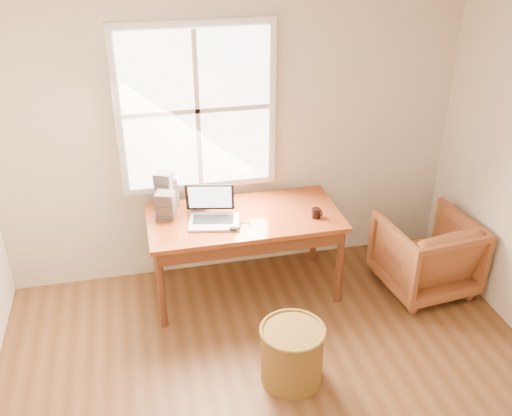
# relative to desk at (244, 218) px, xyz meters

# --- Properties ---
(room_shell) EXTENTS (4.04, 4.54, 2.64)m
(room_shell) POSITION_rel_desk_xyz_m (-0.02, -1.64, 0.59)
(room_shell) COLOR brown
(room_shell) RESTS_ON ground
(desk) EXTENTS (1.60, 0.80, 0.04)m
(desk) POSITION_rel_desk_xyz_m (0.00, 0.00, 0.00)
(desk) COLOR brown
(desk) RESTS_ON room_shell
(armchair) EXTENTS (0.81, 0.83, 0.69)m
(armchair) POSITION_rel_desk_xyz_m (1.55, -0.31, -0.39)
(armchair) COLOR brown
(armchair) RESTS_ON room_shell
(wicker_stool) EXTENTS (0.55, 0.55, 0.44)m
(wicker_stool) POSITION_rel_desk_xyz_m (0.11, -1.13, -0.51)
(wicker_stool) COLOR brown
(wicker_stool) RESTS_ON room_shell
(laptop) EXTENTS (0.51, 0.53, 0.32)m
(laptop) POSITION_rel_desk_xyz_m (-0.27, -0.08, 0.18)
(laptop) COLOR #B7BBBF
(laptop) RESTS_ON desk
(mouse) EXTENTS (0.10, 0.07, 0.03)m
(mouse) POSITION_rel_desk_xyz_m (-0.13, -0.22, 0.04)
(mouse) COLOR black
(mouse) RESTS_ON desk
(coffee_mug) EXTENTS (0.10, 0.10, 0.08)m
(coffee_mug) POSITION_rel_desk_xyz_m (0.57, -0.17, 0.06)
(coffee_mug) COLOR black
(coffee_mug) RESTS_ON desk
(cd_stack_a) EXTENTS (0.14, 0.13, 0.26)m
(cd_stack_a) POSITION_rel_desk_xyz_m (-0.58, 0.33, 0.15)
(cd_stack_a) COLOR #B5B8C1
(cd_stack_a) RESTS_ON desk
(cd_stack_b) EXTENTS (0.18, 0.17, 0.23)m
(cd_stack_b) POSITION_rel_desk_xyz_m (-0.63, 0.10, 0.13)
(cd_stack_b) COLOR black
(cd_stack_b) RESTS_ON desk
(cd_stack_c) EXTENTS (0.18, 0.17, 0.32)m
(cd_stack_c) POSITION_rel_desk_xyz_m (-0.62, 0.30, 0.18)
(cd_stack_c) COLOR gray
(cd_stack_c) RESTS_ON desk
(cd_stack_d) EXTENTS (0.15, 0.13, 0.17)m
(cd_stack_d) POSITION_rel_desk_xyz_m (-0.34, 0.23, 0.10)
(cd_stack_d) COLOR silver
(cd_stack_d) RESTS_ON desk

